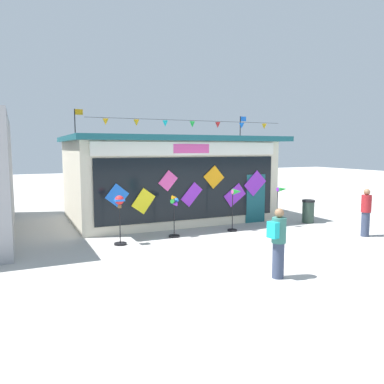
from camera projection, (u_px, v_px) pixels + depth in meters
The scene contains 9 objects.
ground_plane at pixel (232, 253), 11.26m from camera, with size 80.00×80.00×0.00m, color #ADAAA5.
kite_shop_building at pixel (166, 177), 17.00m from camera, with size 8.58×6.08×4.63m.
wind_spinner_far_left at pixel (120, 211), 12.15m from camera, with size 0.40×0.40×1.59m.
wind_spinner_left at pixel (174, 213), 13.23m from camera, with size 0.38×0.38×1.47m.
wind_spinner_center_left at pixel (235, 203), 14.24m from camera, with size 0.54×0.36×1.59m.
wind_spinner_center_right at pixel (280, 203), 14.96m from camera, with size 0.68×0.38×1.58m.
person_near_camera at pixel (278, 242), 9.02m from camera, with size 0.47×0.35×1.68m.
person_mid_plaza at pixel (366, 212), 13.35m from camera, with size 0.34×0.34×1.68m.
trash_bin at pixel (308, 211), 15.86m from camera, with size 0.52×0.52×0.95m.
Camera 1 is at (-5.65, -9.49, 3.08)m, focal length 35.82 mm.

